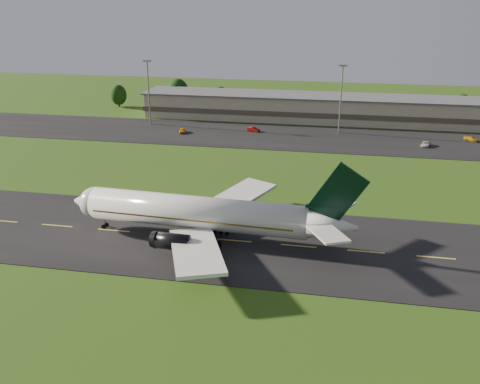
% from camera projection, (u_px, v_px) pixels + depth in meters
% --- Properties ---
extents(ground, '(360.00, 360.00, 0.00)m').
position_uv_depth(ground, '(299.00, 246.00, 89.45)').
color(ground, '#264611').
rests_on(ground, ground).
extents(taxiway, '(220.00, 30.00, 0.10)m').
position_uv_depth(taxiway, '(299.00, 246.00, 89.43)').
color(taxiway, black).
rests_on(taxiway, ground).
extents(apron, '(260.00, 30.00, 0.10)m').
position_uv_depth(apron, '(321.00, 139.00, 155.66)').
color(apron, black).
rests_on(apron, ground).
extents(airliner, '(51.30, 42.12, 15.57)m').
position_uv_depth(airliner, '(201.00, 214.00, 90.75)').
color(airliner, white).
rests_on(airliner, ground).
extents(terminal, '(145.00, 16.00, 8.40)m').
position_uv_depth(terminal, '(345.00, 109.00, 175.39)').
color(terminal, '#B6AB8B').
rests_on(terminal, ground).
extents(light_mast_west, '(2.40, 1.20, 20.35)m').
position_uv_depth(light_mast_west, '(148.00, 85.00, 168.39)').
color(light_mast_west, gray).
rests_on(light_mast_west, ground).
extents(light_mast_centre, '(2.40, 1.20, 20.35)m').
position_uv_depth(light_mast_centre, '(341.00, 91.00, 157.70)').
color(light_mast_centre, gray).
rests_on(light_mast_centre, ground).
extents(tree_line, '(197.76, 9.70, 10.75)m').
position_uv_depth(tree_line, '(414.00, 103.00, 180.23)').
color(tree_line, black).
rests_on(tree_line, ground).
extents(service_vehicle_a, '(2.46, 4.39, 1.41)m').
position_uv_depth(service_vehicle_a, '(182.00, 130.00, 161.73)').
color(service_vehicle_a, orange).
rests_on(service_vehicle_a, apron).
extents(service_vehicle_b, '(4.20, 2.59, 1.31)m').
position_uv_depth(service_vehicle_b, '(253.00, 129.00, 163.24)').
color(service_vehicle_b, '#A00C0A').
rests_on(service_vehicle_b, apron).
extents(service_vehicle_c, '(3.41, 4.93, 1.25)m').
position_uv_depth(service_vehicle_c, '(426.00, 144.00, 147.52)').
color(service_vehicle_c, silver).
rests_on(service_vehicle_c, apron).
extents(service_vehicle_d, '(4.38, 3.96, 1.22)m').
position_uv_depth(service_vehicle_d, '(472.00, 139.00, 152.67)').
color(service_vehicle_d, '#CD8E0C').
rests_on(service_vehicle_d, apron).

